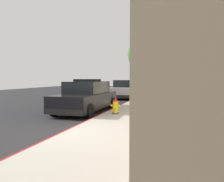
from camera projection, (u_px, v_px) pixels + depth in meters
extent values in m
cube|color=#232326|center=(77.00, 101.00, 17.56)|extent=(34.01, 60.00, 0.20)
cube|color=#ADA89E|center=(154.00, 101.00, 15.82)|extent=(3.15, 60.00, 0.13)
cube|color=maroon|center=(132.00, 101.00, 16.28)|extent=(0.08, 60.00, 0.13)
cube|color=black|center=(177.00, 9.00, 5.91)|extent=(0.06, 1.30, 1.10)
cube|color=black|center=(178.00, 46.00, 12.90)|extent=(0.06, 1.30, 1.10)
cube|color=black|center=(178.00, 58.00, 19.88)|extent=(0.06, 1.30, 1.10)
cube|color=black|center=(86.00, 100.00, 11.45)|extent=(1.84, 4.80, 0.76)
cube|color=black|center=(87.00, 87.00, 11.56)|extent=(1.64, 2.50, 0.60)
cube|color=black|center=(64.00, 112.00, 9.23)|extent=(1.76, 0.16, 0.24)
cube|color=black|center=(102.00, 101.00, 13.71)|extent=(1.76, 0.16, 0.24)
cylinder|color=black|center=(84.00, 102.00, 13.34)|extent=(0.22, 0.64, 0.64)
cylinder|color=black|center=(112.00, 103.00, 12.85)|extent=(0.22, 0.64, 0.64)
cylinder|color=black|center=(54.00, 109.00, 10.09)|extent=(0.22, 0.64, 0.64)
cylinder|color=black|center=(89.00, 111.00, 9.60)|extent=(0.22, 0.64, 0.64)
cube|color=black|center=(87.00, 80.00, 11.49)|extent=(1.48, 0.20, 0.12)
cube|color=red|center=(81.00, 80.00, 11.59)|extent=(0.44, 0.18, 0.11)
cube|color=#1E33E0|center=(93.00, 80.00, 11.39)|extent=(0.44, 0.18, 0.11)
cube|color=#B2B5BA|center=(126.00, 91.00, 19.24)|extent=(1.84, 4.80, 0.76)
cube|color=black|center=(126.00, 83.00, 19.35)|extent=(1.64, 2.50, 0.60)
cube|color=black|center=(119.00, 96.00, 17.02)|extent=(1.76, 0.16, 0.24)
cube|color=black|center=(131.00, 93.00, 21.49)|extent=(1.76, 0.16, 0.24)
cylinder|color=black|center=(121.00, 93.00, 21.13)|extent=(0.22, 0.64, 0.64)
cylinder|color=black|center=(139.00, 93.00, 20.63)|extent=(0.22, 0.64, 0.64)
cylinder|color=black|center=(110.00, 96.00, 17.88)|extent=(0.22, 0.64, 0.64)
cylinder|color=black|center=(131.00, 96.00, 17.39)|extent=(0.22, 0.64, 0.64)
cylinder|color=#4C4C51|center=(115.00, 113.00, 9.95)|extent=(0.32, 0.32, 0.06)
cylinder|color=yellow|center=(116.00, 107.00, 9.94)|extent=(0.24, 0.24, 0.50)
cone|color=red|center=(116.00, 100.00, 9.92)|extent=(0.28, 0.28, 0.14)
cylinder|color=#4C4C51|center=(116.00, 98.00, 9.91)|extent=(0.05, 0.05, 0.06)
cylinder|color=yellow|center=(112.00, 105.00, 9.98)|extent=(0.10, 0.10, 0.10)
cylinder|color=yellow|center=(119.00, 106.00, 9.88)|extent=(0.10, 0.10, 0.10)
cylinder|color=yellow|center=(114.00, 107.00, 9.76)|extent=(0.13, 0.12, 0.13)
cylinder|color=brown|center=(147.00, 84.00, 16.61)|extent=(0.28, 0.28, 2.35)
sphere|color=#387A33|center=(147.00, 54.00, 16.49)|extent=(2.90, 2.90, 2.90)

